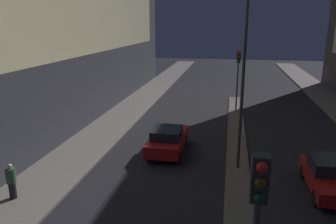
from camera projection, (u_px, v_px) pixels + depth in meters
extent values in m
cube|color=#56544F|center=(237.00, 152.00, 19.03)|extent=(1.19, 29.07, 0.11)
cube|color=#2D2D2D|center=(260.00, 178.00, 5.92)|extent=(0.32, 0.28, 0.90)
sphere|color=red|center=(262.00, 167.00, 5.67)|extent=(0.20, 0.20, 0.20)
sphere|color=#4C380A|center=(261.00, 183.00, 5.75)|extent=(0.20, 0.20, 0.20)
sphere|color=#0F3D19|center=(259.00, 198.00, 5.83)|extent=(0.20, 0.20, 0.20)
cylinder|color=#383838|center=(237.00, 87.00, 27.10)|extent=(0.12, 0.12, 4.08)
cube|color=#2D2D2D|center=(239.00, 57.00, 26.44)|extent=(0.32, 0.28, 0.90)
sphere|color=red|center=(239.00, 54.00, 26.19)|extent=(0.20, 0.20, 0.20)
sphere|color=#4C380A|center=(239.00, 57.00, 26.27)|extent=(0.20, 0.20, 0.20)
sphere|color=#0F3D19|center=(239.00, 61.00, 26.35)|extent=(0.20, 0.20, 0.20)
cylinder|color=#383838|center=(243.00, 77.00, 15.71)|extent=(0.16, 0.16, 9.39)
cube|color=maroon|center=(168.00, 141.00, 19.13)|extent=(1.88, 4.22, 0.69)
cube|color=black|center=(167.00, 133.00, 18.67)|extent=(1.60, 1.90, 0.52)
cube|color=red|center=(148.00, 153.00, 17.24)|extent=(0.14, 0.04, 0.10)
cube|color=red|center=(173.00, 155.00, 17.01)|extent=(0.14, 0.04, 0.10)
cylinder|color=black|center=(159.00, 138.00, 20.61)|extent=(0.22, 0.64, 0.64)
cylinder|color=black|center=(185.00, 140.00, 20.31)|extent=(0.22, 0.64, 0.64)
cylinder|color=black|center=(149.00, 154.00, 18.14)|extent=(0.22, 0.64, 0.64)
cylinder|color=black|center=(178.00, 156.00, 17.83)|extent=(0.22, 0.64, 0.64)
cube|color=maroon|center=(331.00, 180.00, 14.54)|extent=(1.95, 4.08, 0.58)
cube|color=black|center=(330.00, 165.00, 14.68)|extent=(1.65, 1.84, 0.57)
cube|color=red|center=(305.00, 160.00, 16.59)|extent=(0.14, 0.04, 0.10)
cube|color=red|center=(334.00, 162.00, 16.34)|extent=(0.14, 0.04, 0.10)
cylinder|color=black|center=(304.00, 172.00, 15.97)|extent=(0.22, 0.64, 0.64)
cylinder|color=black|center=(316.00, 198.00, 13.58)|extent=(0.22, 0.64, 0.64)
cylinder|color=black|center=(13.00, 190.00, 13.87)|extent=(0.30, 0.30, 0.72)
cylinder|color=#33563D|center=(11.00, 176.00, 13.69)|extent=(0.40, 0.40, 0.64)
sphere|color=beige|center=(9.00, 166.00, 13.58)|extent=(0.21, 0.21, 0.21)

